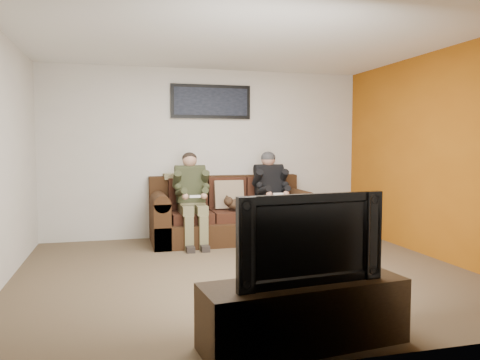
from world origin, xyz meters
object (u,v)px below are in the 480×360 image
object	(u,v)px
sofa	(229,216)
person_left	(192,193)
framed_poster	(211,102)
television	(305,237)
person_right	(272,190)
tv_stand	(304,313)
cat	(241,204)

from	to	relation	value
sofa	person_left	distance (m)	0.74
person_left	sofa	bearing A→B (deg)	18.03
framed_poster	television	bearing A→B (deg)	-92.12
person_right	television	bearing A→B (deg)	-104.92
television	tv_stand	bearing A→B (deg)	-96.32
cat	person_right	bearing A→B (deg)	5.08
sofa	television	size ratio (longest dim) A/B	2.13
person_right	tv_stand	world-z (taller)	person_right
person_left	tv_stand	xyz separation A→B (m)	(0.25, -3.59, -0.52)
person_right	television	distance (m)	3.71
person_left	person_right	size ratio (longest dim) A/B	0.99
cat	sofa	bearing A→B (deg)	117.41
sofa	framed_poster	size ratio (longest dim) A/B	1.87
sofa	cat	distance (m)	0.34
person_left	framed_poster	distance (m)	1.52
framed_poster	sofa	bearing A→B (deg)	-62.41
person_right	tv_stand	bearing A→B (deg)	-104.92
tv_stand	television	size ratio (longest dim) A/B	1.35
sofa	cat	bearing A→B (deg)	-62.59
cat	tv_stand	xyz separation A→B (m)	(-0.48, -3.55, -0.33)
cat	tv_stand	size ratio (longest dim) A/B	0.44
sofa	person_right	size ratio (longest dim) A/B	1.75
tv_stand	television	world-z (taller)	television
tv_stand	television	xyz separation A→B (m)	(0.00, 0.00, 0.55)
person_left	television	size ratio (longest dim) A/B	1.21
cat	framed_poster	world-z (taller)	framed_poster
cat	tv_stand	distance (m)	3.59
framed_poster	television	size ratio (longest dim) A/B	1.14
person_left	framed_poster	xyz separation A→B (m)	(0.40, 0.58, 1.35)
sofa	tv_stand	distance (m)	3.80
sofa	person_left	xyz separation A→B (m)	(-0.60, -0.20, 0.39)
person_left	framed_poster	bearing A→B (deg)	55.22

